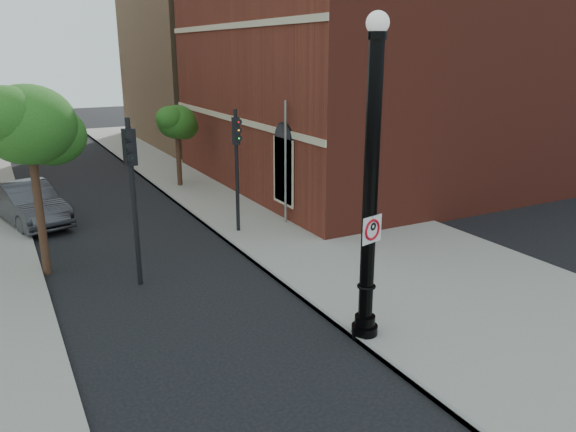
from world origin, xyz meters
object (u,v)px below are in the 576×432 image
no_parking_sign (372,229)px  traffic_signal_right (237,151)px  parked_car (29,203)px  lamppost (370,200)px  traffic_signal_left (132,175)px

no_parking_sign → traffic_signal_right: traffic_signal_right is taller
parked_car → no_parking_sign: bearing=-80.4°
lamppost → no_parking_sign: (-0.04, -0.18, -0.61)m
traffic_signal_left → traffic_signal_right: traffic_signal_left is taller
traffic_signal_right → traffic_signal_left: bearing=-125.7°
parked_car → traffic_signal_right: 8.62m
traffic_signal_right → parked_car: bearing=163.3°
lamppost → traffic_signal_right: lamppost is taller
lamppost → no_parking_sign: size_ratio=11.80×
lamppost → traffic_signal_right: 8.64m
no_parking_sign → traffic_signal_left: traffic_signal_left is taller
traffic_signal_left → no_parking_sign: bearing=-65.3°
parked_car → traffic_signal_left: 8.63m
lamppost → parked_car: 15.15m
traffic_signal_left → lamppost: bearing=-64.1°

